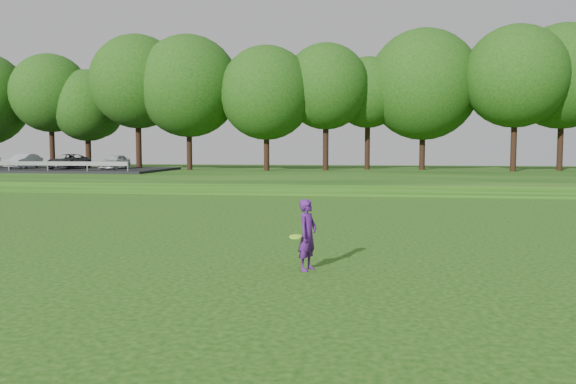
# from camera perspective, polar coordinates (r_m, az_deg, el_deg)

# --- Properties ---
(ground) EXTENTS (140.00, 140.00, 0.00)m
(ground) POSITION_cam_1_polar(r_m,az_deg,el_deg) (11.12, -15.95, -8.86)
(ground) COLOR #113C0B
(ground) RESTS_ON ground
(berm) EXTENTS (130.00, 30.00, 0.60)m
(berm) POSITION_cam_1_polar(r_m,az_deg,el_deg) (44.13, 2.53, 1.67)
(berm) COLOR #113C0B
(berm) RESTS_ON ground
(walking_path) EXTENTS (130.00, 1.60, 0.04)m
(walking_path) POSITION_cam_1_polar(r_m,az_deg,el_deg) (30.29, -0.18, -0.20)
(walking_path) COLOR gray
(walking_path) RESTS_ON ground
(treeline) EXTENTS (104.00, 7.00, 15.00)m
(treeline) POSITION_cam_1_polar(r_m,az_deg,el_deg) (48.37, 3.06, 11.18)
(treeline) COLOR #16400E
(treeline) RESTS_ON berm
(parking_lot) EXTENTS (24.00, 9.00, 1.38)m
(parking_lot) POSITION_cam_1_polar(r_m,az_deg,el_deg) (51.18, -25.13, 2.45)
(parking_lot) COLOR black
(parking_lot) RESTS_ON berm
(woman) EXTENTS (0.61, 0.68, 1.48)m
(woman) POSITION_cam_1_polar(r_m,az_deg,el_deg) (11.64, 1.99, -4.38)
(woman) COLOR #4F1972
(woman) RESTS_ON ground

